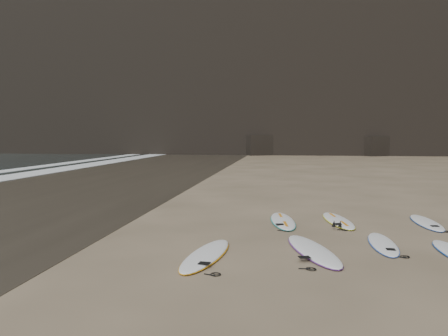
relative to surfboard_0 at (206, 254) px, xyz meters
The scene contains 8 objects.
ground 4.42m from the surfboard_0, 15.92° to the left, with size 240.00×240.00×0.00m, color #897559.
wet_sand 14.22m from the surfboard_0, 127.97° to the left, with size 12.00×200.00×0.01m, color #383026.
surfboard_0 is the anchor object (origin of this frame).
surfboard_1 2.28m from the surfboard_0, 16.60° to the left, with size 0.66×2.74×0.10m, color white.
surfboard_2 4.05m from the surfboard_0, 20.95° to the left, with size 0.53×2.23×0.08m, color white.
surfboard_5 4.09m from the surfboard_0, 67.75° to the left, with size 0.62×2.57×0.09m, color white.
surfboard_6 5.11m from the surfboard_0, 52.43° to the left, with size 0.61×2.52×0.09m, color white.
surfboard_7 6.88m from the surfboard_0, 36.49° to the left, with size 0.57×2.38×0.09m, color white.
Camera 1 is at (-2.72, -9.81, 2.47)m, focal length 35.00 mm.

